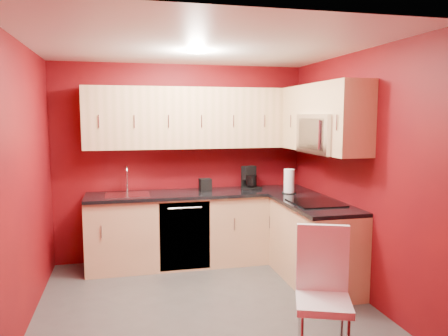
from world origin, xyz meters
name	(u,v)px	position (x,y,z in m)	size (l,w,h in m)	color
floor	(203,303)	(0.00, 0.00, 0.00)	(3.20, 3.20, 0.00)	#494644
ceiling	(202,46)	(0.00, 0.00, 2.50)	(3.20, 3.20, 0.00)	white
wall_back	(182,163)	(0.00, 1.50, 1.25)	(3.20, 3.20, 0.00)	maroon
wall_front	(246,211)	(0.00, -1.50, 1.25)	(3.20, 3.20, 0.00)	maroon
wall_left	(24,185)	(-1.60, 0.00, 1.25)	(3.00, 3.00, 0.00)	maroon
wall_right	(353,174)	(1.60, 0.00, 1.25)	(3.00, 3.00, 0.00)	maroon
base_cabinets_back	(201,229)	(0.20, 1.20, 0.43)	(2.80, 0.60, 0.87)	#EEBE88
base_cabinets_right	(314,244)	(1.30, 0.25, 0.43)	(0.60, 1.30, 0.87)	#EEBE88
countertop_back	(201,193)	(0.20, 1.19, 0.89)	(2.80, 0.63, 0.04)	black
countertop_right	(315,204)	(1.29, 0.23, 0.89)	(0.63, 1.27, 0.04)	black
upper_cabinets_back	(199,118)	(0.20, 1.32, 1.83)	(2.80, 0.35, 0.75)	#E1B37F
upper_cabinets_right	(320,113)	(1.42, 0.44, 1.89)	(0.35, 1.55, 0.75)	#E1B37F
microwave	(327,134)	(1.39, 0.20, 1.66)	(0.42, 0.76, 0.42)	silver
cooktop	(316,203)	(1.28, 0.20, 0.92)	(0.50, 0.55, 0.01)	black
sink	(127,192)	(-0.70, 1.20, 0.94)	(0.52, 0.42, 0.35)	silver
dishwasher_front	(185,236)	(-0.05, 0.91, 0.43)	(0.60, 0.02, 0.82)	black
downlight	(197,52)	(0.00, 0.30, 2.48)	(0.20, 0.20, 0.01)	white
coffee_maker	(252,178)	(0.87, 1.24, 1.06)	(0.18, 0.24, 0.30)	black
napkin_holder	(205,185)	(0.26, 1.26, 0.99)	(0.14, 0.14, 0.15)	black
paper_towel	(289,181)	(1.23, 0.84, 1.06)	(0.17, 0.17, 0.30)	white
dining_chair	(324,296)	(0.70, -1.20, 0.50)	(0.41, 0.42, 1.00)	white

